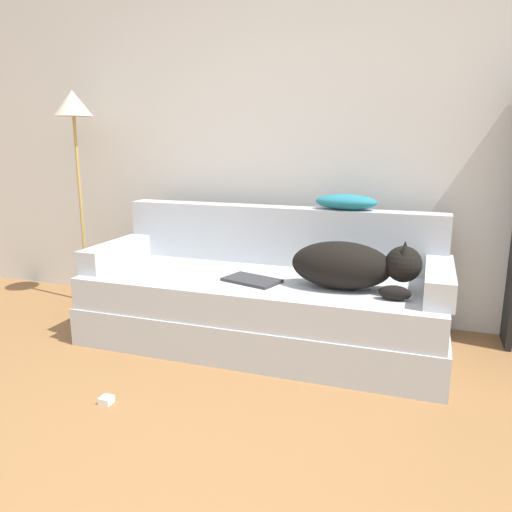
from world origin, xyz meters
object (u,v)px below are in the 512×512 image
object	(u,v)px
couch	(261,310)
throw_pillow	(346,202)
laptop	(252,280)
power_adapter	(106,400)
floor_lamp	(75,126)
dog	(352,265)

from	to	relation	value
couch	throw_pillow	world-z (taller)	throw_pillow
laptop	couch	bearing A→B (deg)	98.90
laptop	power_adapter	distance (m)	1.03
laptop	throw_pillow	world-z (taller)	throw_pillow
couch	floor_lamp	size ratio (longest dim) A/B	1.38
dog	laptop	world-z (taller)	dog
throw_pillow	floor_lamp	size ratio (longest dim) A/B	0.24
laptop	throw_pillow	xyz separation A→B (m)	(0.45, 0.49, 0.42)
dog	floor_lamp	xyz separation A→B (m)	(-2.09, 0.41, 0.77)
dog	laptop	distance (m)	0.59
throw_pillow	floor_lamp	world-z (taller)	floor_lamp
dog	couch	bearing A→B (deg)	171.20
throw_pillow	power_adapter	size ratio (longest dim) A/B	6.66
power_adapter	throw_pillow	bearing A→B (deg)	55.39
couch	floor_lamp	xyz separation A→B (m)	(-1.53, 0.32, 1.12)
couch	floor_lamp	distance (m)	1.93
couch	dog	bearing A→B (deg)	-8.80
throw_pillow	power_adapter	xyz separation A→B (m)	(-0.90, -1.31, -0.84)
dog	throw_pillow	distance (m)	0.55
dog	throw_pillow	bearing A→B (deg)	104.58
throw_pillow	floor_lamp	distance (m)	2.03
throw_pillow	power_adapter	world-z (taller)	throw_pillow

